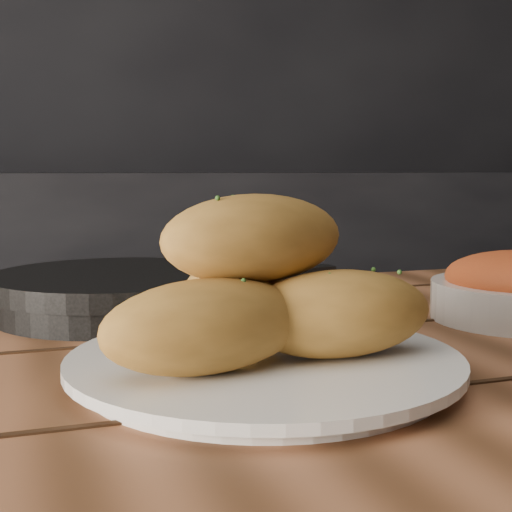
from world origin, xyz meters
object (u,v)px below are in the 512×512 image
at_px(table, 204,491).
at_px(plate, 265,365).
at_px(skillet, 118,292).
at_px(bread_rolls, 259,294).

height_order(table, plate, plate).
relative_size(table, skillet, 3.68).
bearing_deg(skillet, table, -82.69).
height_order(plate, bread_rolls, bread_rolls).
bearing_deg(bread_rolls, skillet, 102.75).
distance_m(table, plate, 0.12).
xyz_separation_m(table, bread_rolls, (0.03, -0.04, 0.16)).
bearing_deg(table, bread_rolls, -50.07).
xyz_separation_m(bread_rolls, skillet, (-0.06, 0.28, -0.04)).
height_order(table, bread_rolls, bread_rolls).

